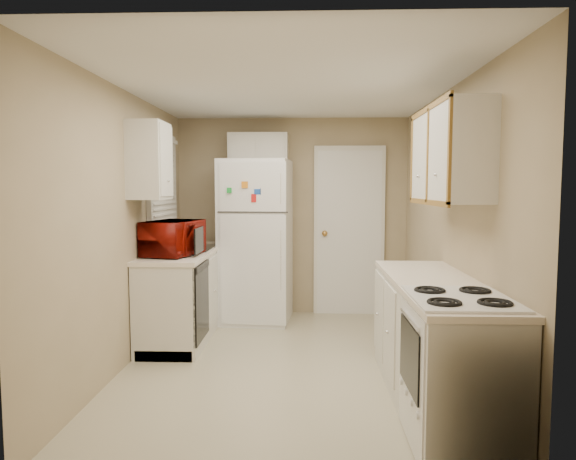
{
  "coord_description": "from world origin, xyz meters",
  "views": [
    {
      "loc": [
        0.18,
        -4.42,
        1.56
      ],
      "look_at": [
        0.0,
        0.5,
        1.15
      ],
      "focal_mm": 32.0,
      "sensor_mm": 36.0,
      "label": 1
    }
  ],
  "objects": [
    {
      "name": "floor",
      "position": [
        0.0,
        0.0,
        0.0
      ],
      "size": [
        3.8,
        3.8,
        0.0
      ],
      "primitive_type": "plane",
      "color": "beige",
      "rests_on": "ground"
    },
    {
      "name": "ceiling",
      "position": [
        0.0,
        0.0,
        2.4
      ],
      "size": [
        3.8,
        3.8,
        0.0
      ],
      "primitive_type": "plane",
      "color": "white",
      "rests_on": "floor"
    },
    {
      "name": "wall_left",
      "position": [
        -1.4,
        0.0,
        1.2
      ],
      "size": [
        3.8,
        3.8,
        0.0
      ],
      "primitive_type": "plane",
      "color": "tan",
      "rests_on": "floor"
    },
    {
      "name": "wall_right",
      "position": [
        1.4,
        0.0,
        1.2
      ],
      "size": [
        3.8,
        3.8,
        0.0
      ],
      "primitive_type": "plane",
      "color": "tan",
      "rests_on": "floor"
    },
    {
      "name": "wall_back",
      "position": [
        0.0,
        1.9,
        1.2
      ],
      "size": [
        2.8,
        2.8,
        0.0
      ],
      "primitive_type": "plane",
      "color": "tan",
      "rests_on": "floor"
    },
    {
      "name": "wall_front",
      "position": [
        0.0,
        -1.9,
        1.2
      ],
      "size": [
        2.8,
        2.8,
        0.0
      ],
      "primitive_type": "plane",
      "color": "tan",
      "rests_on": "floor"
    },
    {
      "name": "left_counter",
      "position": [
        -1.1,
        0.9,
        0.45
      ],
      "size": [
        0.6,
        1.8,
        0.9
      ],
      "primitive_type": "cube",
      "color": "silver",
      "rests_on": "floor"
    },
    {
      "name": "dishwasher",
      "position": [
        -0.81,
        0.3,
        0.49
      ],
      "size": [
        0.03,
        0.58,
        0.72
      ],
      "primitive_type": "cube",
      "color": "black",
      "rests_on": "floor"
    },
    {
      "name": "sink",
      "position": [
        -1.1,
        1.05,
        0.86
      ],
      "size": [
        0.54,
        0.74,
        0.16
      ],
      "primitive_type": "cube",
      "color": "gray",
      "rests_on": "left_counter"
    },
    {
      "name": "microwave",
      "position": [
        -1.11,
        0.49,
        1.05
      ],
      "size": [
        0.67,
        0.47,
        0.41
      ],
      "primitive_type": "imported",
      "rotation": [
        0.0,
        0.0,
        1.34
      ],
      "color": "maroon",
      "rests_on": "left_counter"
    },
    {
      "name": "soap_bottle",
      "position": [
        -1.11,
        1.6,
        1.0
      ],
      "size": [
        0.09,
        0.09,
        0.17
      ],
      "primitive_type": "imported",
      "rotation": [
        0.0,
        0.0,
        -0.19
      ],
      "color": "white",
      "rests_on": "left_counter"
    },
    {
      "name": "window_blinds",
      "position": [
        -1.36,
        1.05,
        1.6
      ],
      "size": [
        0.1,
        0.98,
        1.08
      ],
      "primitive_type": "cube",
      "color": "silver",
      "rests_on": "wall_left"
    },
    {
      "name": "upper_cabinet_left",
      "position": [
        -1.25,
        0.22,
        1.8
      ],
      "size": [
        0.3,
        0.45,
        0.7
      ],
      "primitive_type": "cube",
      "color": "silver",
      "rests_on": "wall_left"
    },
    {
      "name": "refrigerator",
      "position": [
        -0.41,
        1.5,
        0.94
      ],
      "size": [
        0.83,
        0.81,
        1.87
      ],
      "primitive_type": "cube",
      "rotation": [
        0.0,
        0.0,
        -0.09
      ],
      "color": "white",
      "rests_on": "floor"
    },
    {
      "name": "cabinet_over_fridge",
      "position": [
        -0.4,
        1.75,
        2.0
      ],
      "size": [
        0.7,
        0.3,
        0.4
      ],
      "primitive_type": "cube",
      "color": "silver",
      "rests_on": "wall_back"
    },
    {
      "name": "interior_door",
      "position": [
        0.7,
        1.86,
        1.02
      ],
      "size": [
        0.86,
        0.06,
        2.08
      ],
      "primitive_type": "cube",
      "color": "white",
      "rests_on": "floor"
    },
    {
      "name": "right_counter",
      "position": [
        1.1,
        -0.8,
        0.45
      ],
      "size": [
        0.6,
        2.0,
        0.9
      ],
      "primitive_type": "cube",
      "color": "silver",
      "rests_on": "floor"
    },
    {
      "name": "stove",
      "position": [
        1.09,
        -1.4,
        0.43
      ],
      "size": [
        0.58,
        0.71,
        0.86
      ],
      "primitive_type": "cube",
      "rotation": [
        0.0,
        0.0,
        -0.01
      ],
      "color": "white",
      "rests_on": "floor"
    },
    {
      "name": "upper_cabinet_right",
      "position": [
        1.25,
        -0.5,
        1.8
      ],
      "size": [
        0.3,
        1.2,
        0.7
      ],
      "primitive_type": "cube",
      "color": "silver",
      "rests_on": "wall_right"
    }
  ]
}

